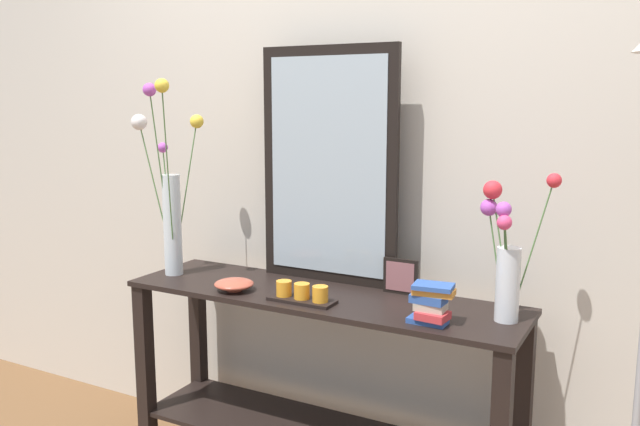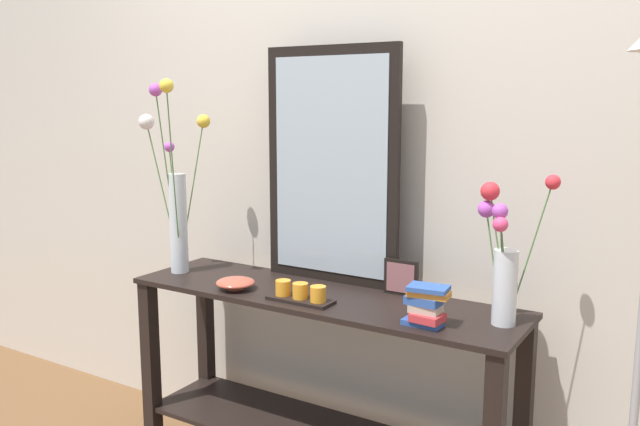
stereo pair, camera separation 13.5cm
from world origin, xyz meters
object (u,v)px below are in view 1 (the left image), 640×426
(vase_right, at_px, (507,257))
(picture_frame_small, at_px, (401,276))
(console_table, at_px, (320,371))
(decorative_bowl, at_px, (234,284))
(mirror_leaning, at_px, (329,166))
(book_stack, at_px, (431,303))
(candle_tray, at_px, (302,294))
(tall_vase_left, at_px, (169,195))

(vase_right, bearing_deg, picture_frame_small, 163.30)
(vase_right, bearing_deg, console_table, -178.12)
(decorative_bowl, bearing_deg, vase_right, 7.96)
(vase_right, height_order, decorative_bowl, vase_right)
(mirror_leaning, distance_m, picture_frame_small, 0.50)
(decorative_bowl, relative_size, book_stack, 1.02)
(candle_tray, distance_m, decorative_bowl, 0.29)
(candle_tray, bearing_deg, tall_vase_left, 173.49)
(candle_tray, xyz_separation_m, picture_frame_small, (0.27, 0.26, 0.04))
(mirror_leaning, distance_m, candle_tray, 0.52)
(tall_vase_left, bearing_deg, vase_right, 2.67)
(decorative_bowl, distance_m, book_stack, 0.77)
(tall_vase_left, distance_m, candle_tray, 0.73)
(tall_vase_left, bearing_deg, console_table, 3.45)
(mirror_leaning, relative_size, tall_vase_left, 1.16)
(console_table, height_order, tall_vase_left, tall_vase_left)
(mirror_leaning, height_order, decorative_bowl, mirror_leaning)
(tall_vase_left, distance_m, decorative_bowl, 0.48)
(tall_vase_left, relative_size, book_stack, 5.38)
(console_table, bearing_deg, tall_vase_left, -176.55)
(tall_vase_left, bearing_deg, candle_tray, -6.51)
(vase_right, height_order, book_stack, vase_right)
(picture_frame_small, bearing_deg, console_table, -150.95)
(console_table, height_order, mirror_leaning, mirror_leaning)
(decorative_bowl, height_order, book_stack, book_stack)
(picture_frame_small, height_order, book_stack, picture_frame_small)
(mirror_leaning, bearing_deg, console_table, -71.84)
(vase_right, relative_size, decorative_bowl, 3.24)
(tall_vase_left, height_order, picture_frame_small, tall_vase_left)
(mirror_leaning, xyz_separation_m, decorative_bowl, (-0.25, -0.29, -0.43))
(mirror_leaning, distance_m, decorative_bowl, 0.57)
(candle_tray, height_order, decorative_bowl, candle_tray)
(vase_right, distance_m, decorative_bowl, 1.00)
(decorative_bowl, bearing_deg, candle_tray, -0.31)
(console_table, relative_size, mirror_leaning, 1.66)
(console_table, height_order, picture_frame_small, picture_frame_small)
(tall_vase_left, bearing_deg, book_stack, -3.92)
(picture_frame_small, height_order, decorative_bowl, picture_frame_small)
(tall_vase_left, xyz_separation_m, picture_frame_small, (0.93, 0.18, -0.26))
(vase_right, bearing_deg, decorative_bowl, -172.04)
(mirror_leaning, height_order, picture_frame_small, mirror_leaning)
(vase_right, xyz_separation_m, picture_frame_small, (-0.41, 0.12, -0.15))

